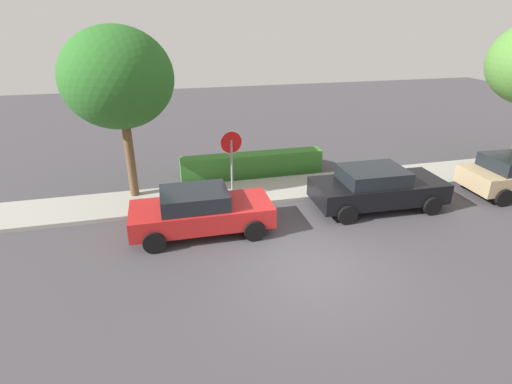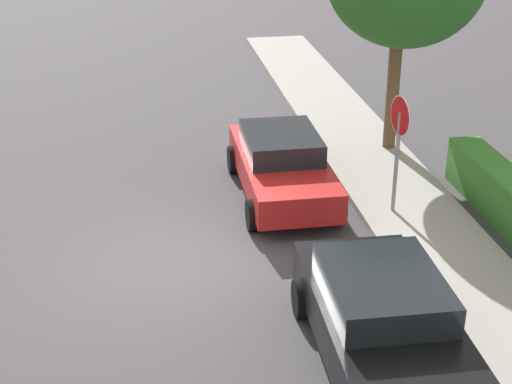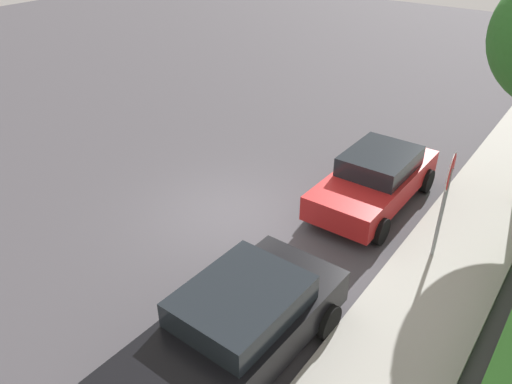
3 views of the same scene
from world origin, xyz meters
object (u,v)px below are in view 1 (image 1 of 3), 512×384
object	(u,v)px
parked_car_black	(377,187)
street_tree_near_corner	(118,79)
parked_car_red	(200,211)
stop_sign	(231,153)

from	to	relation	value
parked_car_black	street_tree_near_corner	bearing A→B (deg)	160.23
parked_car_red	street_tree_near_corner	size ratio (longest dim) A/B	0.72
stop_sign	street_tree_near_corner	bearing A→B (deg)	161.14
street_tree_near_corner	parked_car_black	bearing A→B (deg)	-19.77
stop_sign	street_tree_near_corner	xyz separation A→B (m)	(-3.49, 1.19, 2.46)
street_tree_near_corner	stop_sign	bearing A→B (deg)	-18.86
stop_sign	parked_car_black	world-z (taller)	stop_sign
street_tree_near_corner	parked_car_red	bearing A→B (deg)	-56.75
parked_car_red	stop_sign	bearing A→B (deg)	55.89
stop_sign	street_tree_near_corner	world-z (taller)	street_tree_near_corner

